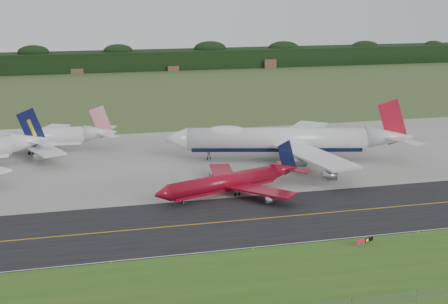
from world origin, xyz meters
TOP-DOWN VIEW (x-y plane):
  - ground at (0.00, 0.00)m, footprint 600.00×600.00m
  - grass_verge at (0.00, -35.00)m, footprint 400.00×30.00m
  - taxiway at (0.00, -4.00)m, footprint 400.00×32.00m
  - apron at (0.00, 51.00)m, footprint 400.00×78.00m
  - taxiway_centreline at (0.00, -4.00)m, footprint 400.00×0.40m
  - taxiway_edge_line at (0.00, -19.50)m, footprint 400.00×0.25m
  - horizon_treeline at (0.00, 273.76)m, footprint 700.00×25.00m
  - jet_ba_747 at (25.82, 42.78)m, footprint 75.74×61.67m
  - jet_red_737 at (1.77, 15.30)m, footprint 42.55×33.72m
  - jet_star_tail at (-50.99, 70.87)m, footprint 55.15×46.25m
  - taxiway_sign at (20.12, -23.98)m, footprint 4.33×1.60m
  - edge_marker_left at (-31.56, -20.50)m, footprint 0.16×0.16m
  - edge_marker_center at (-2.92, -20.50)m, footprint 0.16×0.16m
  - edge_marker_right at (34.53, -20.50)m, footprint 0.16×0.16m

SIDE VIEW (x-z plane):
  - ground at x=0.00m, z-range 0.00..0.00m
  - grass_verge at x=0.00m, z-range 0.00..0.01m
  - apron at x=0.00m, z-range 0.00..0.01m
  - taxiway at x=0.00m, z-range 0.00..0.02m
  - taxiway_centreline at x=0.00m, z-range 0.03..0.03m
  - taxiway_edge_line at x=0.00m, z-range 0.03..0.03m
  - edge_marker_left at x=-31.56m, z-range 0.00..0.50m
  - edge_marker_center at x=-2.92m, z-range 0.00..0.50m
  - edge_marker_right at x=34.53m, z-range 0.00..0.50m
  - taxiway_sign at x=20.12m, z-range 0.31..1.81m
  - jet_red_737 at x=1.77m, z-range -2.64..9.17m
  - jet_star_tail at x=-50.99m, z-range -2.43..12.15m
  - horizon_treeline at x=0.00m, z-range -0.53..11.47m
  - jet_ba_747 at x=25.82m, z-range -3.07..16.15m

